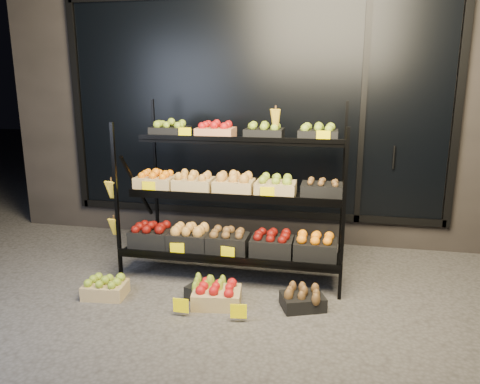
% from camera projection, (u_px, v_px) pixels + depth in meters
% --- Properties ---
extents(ground, '(24.00, 24.00, 0.00)m').
position_uv_depth(ground, '(220.00, 297.00, 4.12)').
color(ground, '#514F4C').
rests_on(ground, ground).
extents(building, '(6.00, 2.08, 3.50)m').
position_uv_depth(building, '(267.00, 88.00, 6.17)').
color(building, '#2D2826').
rests_on(building, ground).
extents(display_rack, '(2.18, 1.02, 1.71)m').
position_uv_depth(display_rack, '(233.00, 195.00, 4.50)').
color(display_rack, black).
rests_on(display_rack, ground).
extents(tag_floor_a, '(0.13, 0.01, 0.12)m').
position_uv_depth(tag_floor_a, '(181.00, 310.00, 3.77)').
color(tag_floor_a, '#FFE800').
rests_on(tag_floor_a, ground).
extents(tag_floor_b, '(0.13, 0.01, 0.12)m').
position_uv_depth(tag_floor_b, '(239.00, 316.00, 3.67)').
color(tag_floor_b, '#FFE800').
rests_on(tag_floor_b, ground).
extents(floor_crate_left, '(0.38, 0.30, 0.19)m').
position_uv_depth(floor_crate_left, '(105.00, 287.00, 4.12)').
color(floor_crate_left, tan).
rests_on(floor_crate_left, ground).
extents(floor_crate_midleft, '(0.42, 0.37, 0.18)m').
position_uv_depth(floor_crate_midleft, '(209.00, 290.00, 4.07)').
color(floor_crate_midleft, black).
rests_on(floor_crate_midleft, ground).
extents(floor_crate_midright, '(0.44, 0.35, 0.20)m').
position_uv_depth(floor_crate_midright, '(217.00, 295.00, 3.96)').
color(floor_crate_midright, tan).
rests_on(floor_crate_midright, ground).
extents(floor_crate_right, '(0.41, 0.36, 0.18)m').
position_uv_depth(floor_crate_right, '(303.00, 299.00, 3.91)').
color(floor_crate_right, black).
rests_on(floor_crate_right, ground).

